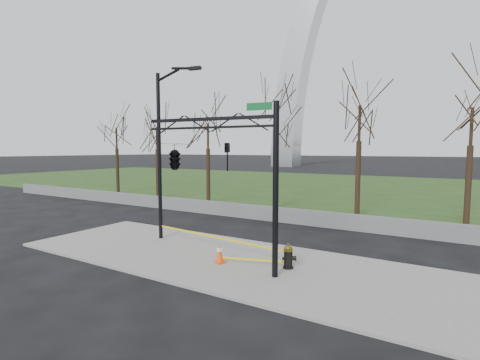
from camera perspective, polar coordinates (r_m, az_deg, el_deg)
The scene contains 11 objects.
ground at distance 14.42m, azimuth -2.98°, elevation -12.86°, with size 500.00×500.00×0.00m, color black.
sidewalk at distance 14.41m, azimuth -2.98°, elevation -12.67°, with size 18.00×6.00×0.10m, color slate.
grass_strip at distance 42.31m, azimuth 20.40°, elevation -1.31°, with size 120.00×40.00×0.06m, color #253B15.
guardrail at distance 21.22m, azimuth 9.25°, elevation -5.87°, with size 60.00×0.30×0.90m, color #59595B.
gateway_arch at distance 91.15m, azimuth 26.76°, elevation 22.38°, with size 66.00×6.00×65.00m, color silver, non-canonical shape.
tree_row at distance 27.20m, azimuth 0.30°, elevation 3.97°, with size 33.59×4.00×7.89m.
fire_hydrant at distance 13.16m, azimuth 7.90°, elevation -12.27°, with size 0.57×0.39×0.92m.
traffic_cone at distance 13.67m, azimuth -3.32°, elevation -11.84°, with size 0.48×0.48×0.73m.
street_light at distance 17.16m, azimuth -12.40°, elevation 5.78°, with size 2.38×0.52×8.21m.
traffic_signal_mast at distance 13.05m, azimuth -7.81°, elevation 3.75°, with size 5.07×2.53×6.00m.
caution_tape at distance 14.66m, azimuth -2.56°, elevation -10.11°, with size 7.09×1.65×0.46m.
Camera 1 is at (7.70, -11.37, 4.41)m, focal length 26.25 mm.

